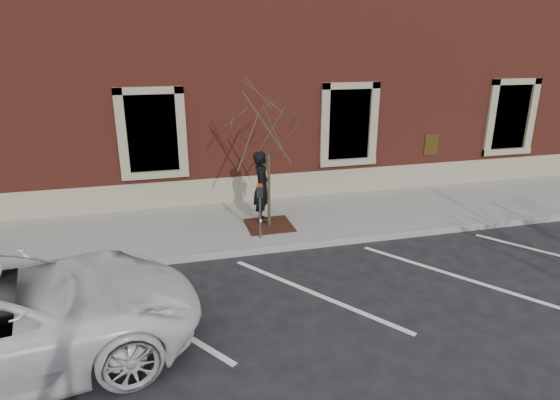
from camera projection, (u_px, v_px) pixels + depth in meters
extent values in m
plane|color=#28282B|center=(286.00, 250.00, 11.56)|extent=(120.00, 120.00, 0.00)
cube|color=#9C9B92|center=(270.00, 222.00, 13.14)|extent=(40.00, 3.50, 0.15)
cube|color=#9E9E99|center=(287.00, 248.00, 11.49)|extent=(40.00, 0.12, 0.15)
cube|color=maroon|center=(232.00, 66.00, 17.37)|extent=(40.00, 8.50, 8.00)
cube|color=gray|center=(256.00, 187.00, 14.62)|extent=(40.00, 0.06, 0.80)
cube|color=black|center=(152.00, 133.00, 13.41)|extent=(1.40, 0.30, 2.20)
cube|color=gray|center=(156.00, 174.00, 13.64)|extent=(1.90, 0.20, 0.20)
cube|color=black|center=(347.00, 124.00, 14.85)|extent=(1.40, 0.30, 2.20)
cube|color=gray|center=(347.00, 162.00, 15.08)|extent=(1.90, 0.20, 0.20)
cube|color=black|center=(508.00, 116.00, 16.28)|extent=(1.40, 0.30, 2.20)
cube|color=gray|center=(506.00, 151.00, 16.51)|extent=(1.90, 0.20, 0.20)
imported|color=black|center=(262.00, 187.00, 12.67)|extent=(0.62, 0.81, 1.98)
cylinder|color=#595B60|center=(260.00, 218.00, 11.69)|extent=(0.05, 0.05, 1.09)
cube|color=black|center=(260.00, 192.00, 11.47)|extent=(0.13, 0.10, 0.28)
cube|color=red|center=(260.00, 185.00, 11.41)|extent=(0.12, 0.09, 0.07)
cube|color=white|center=(261.00, 221.00, 11.66)|extent=(0.05, 0.00, 0.08)
cube|color=#361811|center=(269.00, 225.00, 12.65)|extent=(1.21, 1.21, 0.03)
cylinder|color=#403727|center=(269.00, 189.00, 12.32)|extent=(0.08, 0.08, 2.08)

